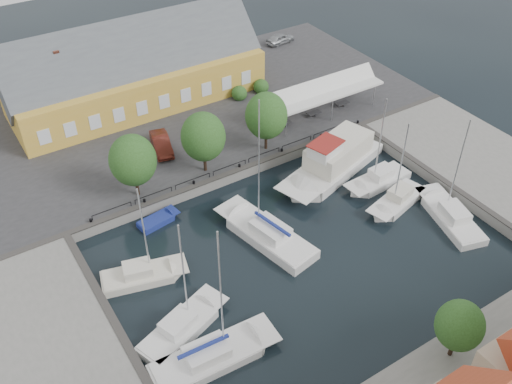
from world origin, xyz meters
TOP-DOWN VIEW (x-y plane):
  - ground at (0.00, 0.00)m, footprint 140.00×140.00m
  - north_quay at (0.00, 23.00)m, footprint 56.00×26.00m
  - west_quay at (-22.00, -2.00)m, footprint 12.00×24.00m
  - east_quay at (22.00, -2.00)m, footprint 12.00×24.00m
  - quay_edge_fittings at (0.02, 4.75)m, footprint 56.00×24.72m
  - warehouse at (-2.60, 28.36)m, footprint 28.56×14.00m
  - tent_canopy at (14.00, 14.50)m, footprint 14.00×4.00m
  - quay_trees at (-2.00, 12.00)m, footprint 18.20×4.20m
  - car_silver at (20.57, 32.24)m, footprint 4.25×2.09m
  - car_red at (-4.09, 17.41)m, footprint 2.69×5.00m
  - center_sailboat at (-1.67, 1.60)m, footprint 4.97×10.52m
  - trawler at (9.35, 6.35)m, footprint 13.68×7.55m
  - east_boat_a at (11.73, 2.35)m, footprint 7.15×2.66m
  - east_boat_b at (11.10, -0.93)m, footprint 7.18×3.86m
  - east_boat_c at (13.53, -5.16)m, footprint 4.67×8.57m
  - west_boat_b at (-12.61, 3.04)m, footprint 7.19×3.99m
  - west_boat_c at (-12.25, -3.23)m, footprint 7.93×4.89m
  - west_boat_d at (-11.62, -6.62)m, footprint 9.50×3.29m
  - launch_nw at (-8.69, 8.63)m, footprint 3.99×2.10m

SIDE VIEW (x-z plane):
  - ground at x=0.00m, z-range 0.00..0.00m
  - launch_nw at x=-8.69m, z-range -0.35..0.53m
  - east_boat_c at x=13.53m, z-range -5.05..5.57m
  - west_boat_b at x=-12.61m, z-range -4.56..5.08m
  - west_boat_c at x=-12.25m, z-range -4.96..5.49m
  - east_boat_b at x=11.10m, z-range -4.57..5.09m
  - east_boat_a at x=11.73m, z-range -4.81..5.34m
  - west_boat_d at x=-11.62m, z-range -5.91..6.45m
  - center_sailboat at x=-1.67m, z-range -6.55..7.28m
  - north_quay at x=0.00m, z-range 0.00..1.00m
  - west_quay at x=-22.00m, z-range 0.00..1.00m
  - east_quay at x=22.00m, z-range 0.00..1.00m
  - trawler at x=9.35m, z-range -1.48..3.52m
  - quay_edge_fittings at x=0.02m, z-range 0.86..1.26m
  - car_silver at x=20.57m, z-range 1.00..2.40m
  - car_red at x=-4.09m, z-range 1.00..2.56m
  - tent_canopy at x=14.00m, z-range 2.27..5.10m
  - warehouse at x=-2.60m, z-range -0.35..9.20m
  - quay_trees at x=-2.00m, z-range 1.73..8.03m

